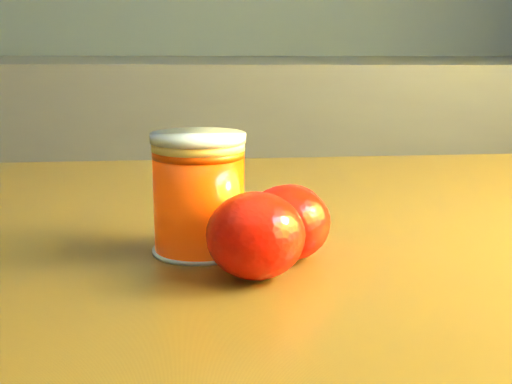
{
  "coord_description": "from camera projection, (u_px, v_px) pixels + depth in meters",
  "views": [
    {
      "loc": [
        0.86,
        -0.41,
        0.97
      ],
      "look_at": [
        0.85,
        0.15,
        0.84
      ],
      "focal_mm": 50.0,
      "sensor_mm": 36.0,
      "label": 1
    }
  ],
  "objects": [
    {
      "name": "orange_back",
      "position": [
        291.0,
        215.0,
        0.59
      ],
      "size": [
        0.06,
        0.06,
        0.05
      ],
      "primitive_type": "ellipsoid",
      "rotation": [
        0.0,
        0.0,
        0.01
      ],
      "color": "red",
      "rests_on": "table"
    },
    {
      "name": "juice_glass",
      "position": [
        199.0,
        194.0,
        0.57
      ],
      "size": [
        0.08,
        0.08,
        0.09
      ],
      "rotation": [
        0.0,
        0.0,
        0.04
      ],
      "color": "#F43D04",
      "rests_on": "table"
    },
    {
      "name": "table",
      "position": [
        257.0,
        334.0,
        0.66
      ],
      "size": [
        1.15,
        0.87,
        0.79
      ],
      "rotation": [
        0.0,
        0.0,
        0.13
      ],
      "color": "brown",
      "rests_on": "ground"
    },
    {
      "name": "orange_extra",
      "position": [
        256.0,
        236.0,
        0.51
      ],
      "size": [
        0.07,
        0.07,
        0.06
      ],
      "primitive_type": "ellipsoid",
      "rotation": [
        0.0,
        0.0,
        -0.04
      ],
      "color": "red",
      "rests_on": "table"
    },
    {
      "name": "orange_front",
      "position": [
        288.0,
        223.0,
        0.55
      ],
      "size": [
        0.09,
        0.09,
        0.06
      ],
      "primitive_type": "ellipsoid",
      "rotation": [
        0.0,
        0.0,
        -0.42
      ],
      "color": "red",
      "rests_on": "table"
    }
  ]
}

